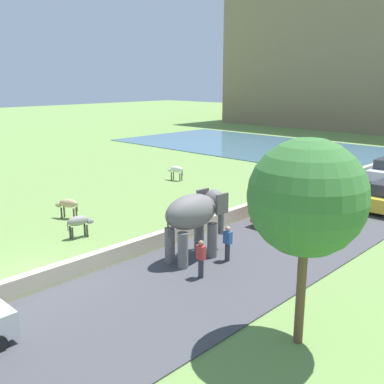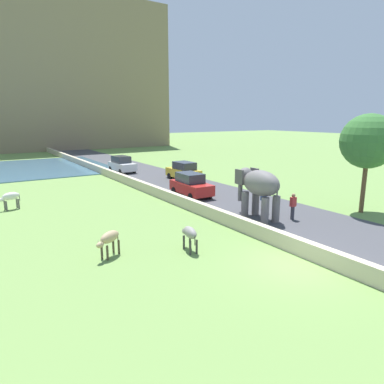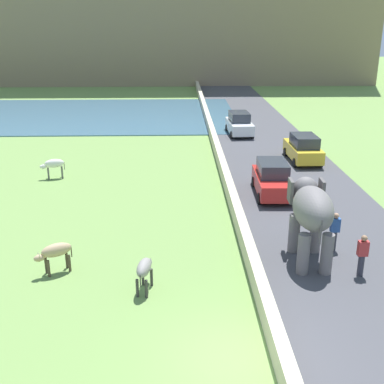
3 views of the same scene
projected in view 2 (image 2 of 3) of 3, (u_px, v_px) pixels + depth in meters
ground_plane at (292, 266)px, 14.12m from camera, size 220.00×220.00×0.00m
road_surface at (165, 180)px, 33.15m from camera, size 7.00×120.00×0.06m
barrier_wall at (137, 184)px, 29.42m from camera, size 0.40×110.00×0.75m
elephant at (258, 186)px, 20.16m from camera, size 1.51×3.49×2.99m
person_beside_elephant at (264, 200)px, 21.68m from camera, size 0.36×0.22×1.63m
person_trailing at (293, 206)px, 20.18m from camera, size 0.36×0.22×1.63m
car_white at (122, 164)px, 37.87m from camera, size 1.95×4.08×1.80m
car_yellow at (184, 171)px, 33.10m from camera, size 1.83×4.02×1.80m
car_red at (191, 185)px, 26.37m from camera, size 1.90×4.06×1.80m
cow_grey at (190, 233)px, 15.53m from camera, size 0.62×1.42×1.15m
cow_white at (10, 197)px, 22.58m from camera, size 1.42×0.71×1.15m
cow_tan at (109, 239)px, 14.86m from camera, size 1.36×1.00×1.15m
tree_near at (368, 141)px, 21.16m from camera, size 3.38×3.38×6.23m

